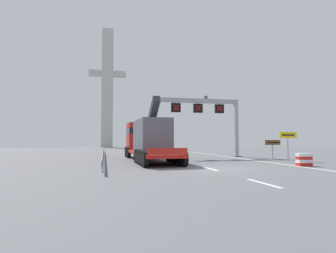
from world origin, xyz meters
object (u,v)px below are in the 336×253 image
object	(u,v)px
overhead_lane_gantry	(210,111)
bridge_pylon_distant	(107,86)
crash_barrier_striped	(304,160)
exit_sign_yellow	(288,139)
heavy_haul_truck_red	(146,138)
tourist_info_sign_brown	(273,144)

from	to	relation	value
overhead_lane_gantry	bridge_pylon_distant	size ratio (longest dim) A/B	0.32
overhead_lane_gantry	crash_barrier_striped	size ratio (longest dim) A/B	9.09
exit_sign_yellow	crash_barrier_striped	size ratio (longest dim) A/B	2.43
heavy_haul_truck_red	crash_barrier_striped	xyz separation A→B (m)	(9.98, -8.66, -1.54)
tourist_info_sign_brown	overhead_lane_gantry	bearing A→B (deg)	136.46
overhead_lane_gantry	tourist_info_sign_brown	distance (m)	7.37
exit_sign_yellow	overhead_lane_gantry	bearing A→B (deg)	122.71
crash_barrier_striped	tourist_info_sign_brown	bearing A→B (deg)	73.89
tourist_info_sign_brown	heavy_haul_truck_red	bearing A→B (deg)	171.27
overhead_lane_gantry	heavy_haul_truck_red	world-z (taller)	overhead_lane_gantry
tourist_info_sign_brown	bridge_pylon_distant	size ratio (longest dim) A/B	0.06
tourist_info_sign_brown	bridge_pylon_distant	world-z (taller)	bridge_pylon_distant
heavy_haul_truck_red	bridge_pylon_distant	world-z (taller)	bridge_pylon_distant
overhead_lane_gantry	tourist_info_sign_brown	bearing A→B (deg)	-43.54
crash_barrier_striped	bridge_pylon_distant	distance (m)	57.31
heavy_haul_truck_red	exit_sign_yellow	xyz separation A→B (m)	(11.78, -4.40, -0.04)
overhead_lane_gantry	crash_barrier_striped	xyz separation A→B (m)	(2.71, -11.27, -4.52)
crash_barrier_striped	bridge_pylon_distant	xyz separation A→B (m)	(-13.24, 53.79, 14.72)
exit_sign_yellow	tourist_info_sign_brown	world-z (taller)	exit_sign_yellow
overhead_lane_gantry	bridge_pylon_distant	distance (m)	44.97
heavy_haul_truck_red	crash_barrier_striped	size ratio (longest dim) A/B	13.58
heavy_haul_truck_red	tourist_info_sign_brown	distance (m)	12.10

